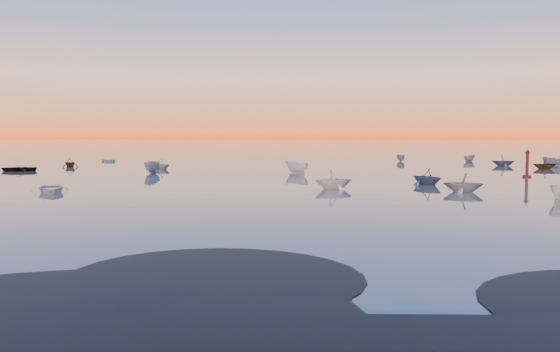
{
  "coord_description": "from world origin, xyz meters",
  "views": [
    {
      "loc": [
        3.4,
        -17.85,
        5.08
      ],
      "look_at": [
        2.59,
        28.0,
        1.46
      ],
      "focal_mm": 35.0,
      "sensor_mm": 36.0,
      "label": 1
    }
  ],
  "objects": [
    {
      "name": "ground",
      "position": [
        0.0,
        100.0,
        0.0
      ],
      "size": [
        600.0,
        600.0,
        0.0
      ],
      "primitive_type": "plane",
      "color": "#645B53",
      "rests_on": "ground"
    },
    {
      "name": "mud_lobes",
      "position": [
        0.0,
        -1.0,
        0.01
      ],
      "size": [
        140.0,
        6.0,
        0.07
      ],
      "primitive_type": null,
      "color": "black",
      "rests_on": "ground"
    },
    {
      "name": "moored_fleet",
      "position": [
        0.0,
        53.0,
        0.0
      ],
      "size": [
        124.0,
        58.0,
        1.2
      ],
      "primitive_type": null,
      "color": "white",
      "rests_on": "ground"
    },
    {
      "name": "boat_near_left",
      "position": [
        -17.09,
        28.32,
        0.0
      ],
      "size": [
        4.59,
        3.48,
        1.06
      ],
      "primitive_type": "imported",
      "rotation": [
        0.0,
        0.0,
        0.46
      ],
      "color": "white",
      "rests_on": "ground"
    },
    {
      "name": "boat_near_right",
      "position": [
        17.01,
        36.12,
        0.0
      ],
      "size": [
        3.75,
        3.39,
        1.23
      ],
      "primitive_type": "imported",
      "rotation": [
        0.0,
        0.0,
        3.8
      ],
      "color": "navy",
      "rests_on": "ground"
    },
    {
      "name": "channel_marker",
      "position": [
        30.84,
        45.43,
        1.33
      ],
      "size": [
        0.95,
        0.95,
        3.37
      ],
      "color": "#3F0D0D",
      "rests_on": "ground"
    }
  ]
}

